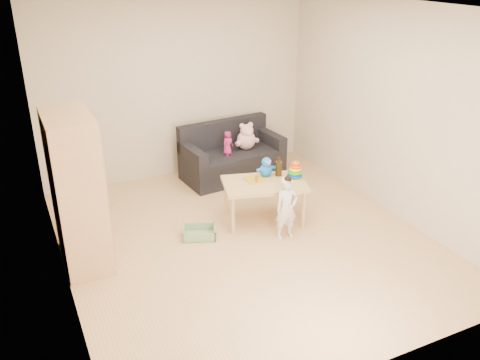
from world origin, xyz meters
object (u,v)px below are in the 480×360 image
wardrobe (77,191)px  sofa (233,164)px  toddler (287,209)px  play_table (264,202)px

wardrobe → sofa: bearing=29.4°
toddler → sofa: bearing=87.1°
sofa → toddler: size_ratio=1.95×
wardrobe → sofa: 2.82m
play_table → sofa: bearing=81.1°
wardrobe → play_table: (2.17, -0.06, -0.56)m
play_table → toddler: size_ratio=1.33×
sofa → toddler: bearing=-100.6°
play_table → toddler: (0.04, -0.48, 0.11)m
play_table → toddler: 0.49m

